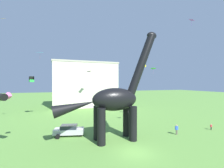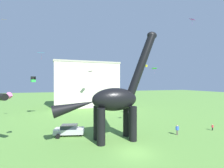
{
  "view_description": "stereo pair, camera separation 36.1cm",
  "coord_description": "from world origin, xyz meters",
  "px_view_note": "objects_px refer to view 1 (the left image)",
  "views": [
    {
      "loc": [
        -8.17,
        -15.21,
        7.68
      ],
      "look_at": [
        -0.86,
        5.23,
        7.51
      ],
      "focal_mm": 24.82,
      "sensor_mm": 36.0,
      "label": 1
    },
    {
      "loc": [
        -7.83,
        -15.33,
        7.68
      ],
      "look_at": [
        -0.86,
        5.23,
        7.51
      ],
      "focal_mm": 24.82,
      "sensor_mm": 36.0,
      "label": 2
    }
  ],
  "objects_px": {
    "kite_far_right": "(0,97)",
    "kite_mid_right": "(153,68)",
    "person_far_spectator": "(211,126)",
    "dinosaur_sculpture": "(114,99)",
    "parked_sedan_left": "(69,130)",
    "kite_near_high": "(40,52)",
    "kite_drifting": "(32,79)",
    "kite_high_right": "(192,20)",
    "person_watching_child": "(177,129)",
    "kite_mid_left": "(145,66)",
    "kite_far_left": "(3,19)",
    "kite_apex": "(89,71)"
  },
  "relations": [
    {
      "from": "dinosaur_sculpture",
      "to": "kite_high_right",
      "type": "bearing_deg",
      "value": -17.97
    },
    {
      "from": "parked_sedan_left",
      "to": "kite_mid_left",
      "type": "xyz_separation_m",
      "value": [
        20.9,
        13.29,
        11.46
      ]
    },
    {
      "from": "person_watching_child",
      "to": "kite_high_right",
      "type": "distance_m",
      "value": 15.43
    },
    {
      "from": "parked_sedan_left",
      "to": "kite_mid_right",
      "type": "height_order",
      "value": "kite_mid_right"
    },
    {
      "from": "person_watching_child",
      "to": "kite_far_right",
      "type": "relative_size",
      "value": 0.5
    },
    {
      "from": "kite_far_right",
      "to": "kite_near_high",
      "type": "bearing_deg",
      "value": 76.79
    },
    {
      "from": "kite_apex",
      "to": "kite_high_right",
      "type": "relative_size",
      "value": 1.86
    },
    {
      "from": "person_far_spectator",
      "to": "dinosaur_sculpture",
      "type": "bearing_deg",
      "value": 168.17
    },
    {
      "from": "person_far_spectator",
      "to": "kite_apex",
      "type": "relative_size",
      "value": 0.56
    },
    {
      "from": "parked_sedan_left",
      "to": "person_far_spectator",
      "type": "xyz_separation_m",
      "value": [
        22.07,
        -4.95,
        -0.21
      ]
    },
    {
      "from": "kite_far_right",
      "to": "kite_drifting",
      "type": "height_order",
      "value": "kite_drifting"
    },
    {
      "from": "kite_apex",
      "to": "kite_near_high",
      "type": "height_order",
      "value": "kite_near_high"
    },
    {
      "from": "parked_sedan_left",
      "to": "kite_near_high",
      "type": "relative_size",
      "value": 3.03
    },
    {
      "from": "kite_mid_right",
      "to": "kite_drifting",
      "type": "height_order",
      "value": "kite_mid_right"
    },
    {
      "from": "kite_far_right",
      "to": "kite_drifting",
      "type": "relative_size",
      "value": 2.32
    },
    {
      "from": "person_far_spectator",
      "to": "kite_far_left",
      "type": "bearing_deg",
      "value": 154.28
    },
    {
      "from": "parked_sedan_left",
      "to": "dinosaur_sculpture",
      "type": "bearing_deg",
      "value": -19.99
    },
    {
      "from": "kite_far_right",
      "to": "kite_near_high",
      "type": "distance_m",
      "value": 15.24
    },
    {
      "from": "dinosaur_sculpture",
      "to": "kite_near_high",
      "type": "relative_size",
      "value": 10.17
    },
    {
      "from": "person_watching_child",
      "to": "kite_apex",
      "type": "relative_size",
      "value": 0.84
    },
    {
      "from": "person_watching_child",
      "to": "kite_high_right",
      "type": "height_order",
      "value": "kite_high_right"
    },
    {
      "from": "dinosaur_sculpture",
      "to": "kite_mid_right",
      "type": "relative_size",
      "value": 12.28
    },
    {
      "from": "person_far_spectator",
      "to": "kite_near_high",
      "type": "relative_size",
      "value": 0.66
    },
    {
      "from": "parked_sedan_left",
      "to": "person_far_spectator",
      "type": "bearing_deg",
      "value": 1.72
    },
    {
      "from": "kite_far_left",
      "to": "kite_mid_right",
      "type": "distance_m",
      "value": 27.74
    },
    {
      "from": "kite_far_right",
      "to": "kite_mid_right",
      "type": "relative_size",
      "value": 2.4
    },
    {
      "from": "dinosaur_sculpture",
      "to": "kite_mid_left",
      "type": "xyz_separation_m",
      "value": [
        15.28,
        17.13,
        6.8
      ]
    },
    {
      "from": "kite_mid_left",
      "to": "kite_high_right",
      "type": "xyz_separation_m",
      "value": [
        -5.41,
        -20.44,
        3.89
      ]
    },
    {
      "from": "kite_far_left",
      "to": "kite_mid_right",
      "type": "bearing_deg",
      "value": -2.01
    },
    {
      "from": "kite_drifting",
      "to": "kite_far_right",
      "type": "bearing_deg",
      "value": -92.65
    },
    {
      "from": "kite_mid_left",
      "to": "kite_high_right",
      "type": "relative_size",
      "value": 0.62
    },
    {
      "from": "kite_far_left",
      "to": "kite_drifting",
      "type": "relative_size",
      "value": 0.6
    },
    {
      "from": "dinosaur_sculpture",
      "to": "kite_drifting",
      "type": "bearing_deg",
      "value": 123.71
    },
    {
      "from": "dinosaur_sculpture",
      "to": "person_far_spectator",
      "type": "xyz_separation_m",
      "value": [
        16.44,
        -1.1,
        -4.88
      ]
    },
    {
      "from": "kite_mid_right",
      "to": "kite_drifting",
      "type": "relative_size",
      "value": 0.97
    },
    {
      "from": "kite_far_right",
      "to": "kite_drifting",
      "type": "xyz_separation_m",
      "value": [
        0.82,
        17.78,
        2.38
      ]
    },
    {
      "from": "kite_far_right",
      "to": "kite_high_right",
      "type": "bearing_deg",
      "value": -11.71
    },
    {
      "from": "person_watching_child",
      "to": "dinosaur_sculpture",
      "type": "bearing_deg",
      "value": 75.82
    },
    {
      "from": "kite_mid_left",
      "to": "kite_drifting",
      "type": "relative_size",
      "value": 0.46
    },
    {
      "from": "person_far_spectator",
      "to": "kite_mid_right",
      "type": "height_order",
      "value": "kite_mid_right"
    },
    {
      "from": "kite_drifting",
      "to": "kite_near_high",
      "type": "bearing_deg",
      "value": -65.95
    },
    {
      "from": "kite_apex",
      "to": "kite_far_left",
      "type": "bearing_deg",
      "value": -141.55
    },
    {
      "from": "person_watching_child",
      "to": "kite_near_high",
      "type": "height_order",
      "value": "kite_near_high"
    },
    {
      "from": "person_watching_child",
      "to": "kite_mid_left",
      "type": "distance_m",
      "value": 22.26
    },
    {
      "from": "kite_near_high",
      "to": "kite_drifting",
      "type": "height_order",
      "value": "kite_near_high"
    },
    {
      "from": "kite_high_right",
      "to": "person_watching_child",
      "type": "bearing_deg",
      "value": 101.26
    },
    {
      "from": "kite_far_right",
      "to": "kite_near_high",
      "type": "height_order",
      "value": "kite_near_high"
    },
    {
      "from": "kite_far_right",
      "to": "kite_mid_right",
      "type": "height_order",
      "value": "kite_mid_right"
    },
    {
      "from": "dinosaur_sculpture",
      "to": "kite_high_right",
      "type": "xyz_separation_m",
      "value": [
        9.87,
        -3.31,
        10.69
      ]
    },
    {
      "from": "kite_apex",
      "to": "kite_near_high",
      "type": "bearing_deg",
      "value": -146.89
    }
  ]
}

